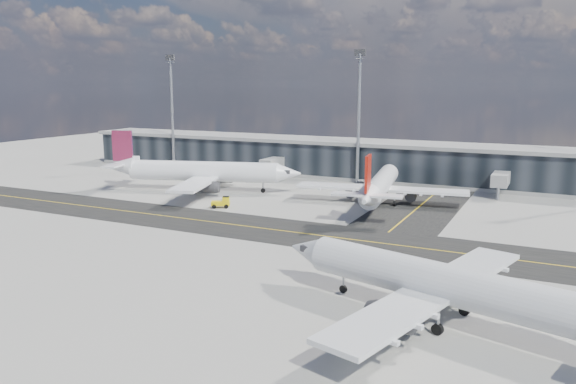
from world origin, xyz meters
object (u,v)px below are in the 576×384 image
baggage_tug (222,202)px  service_van (361,184)px  airliner_af (201,172)px  airliner_redtail (380,185)px  airliner_near (450,286)px

baggage_tug → service_van: baggage_tug is taller
airliner_af → service_van: 33.81m
airliner_redtail → service_van: (-8.92, 15.76, -2.93)m
airliner_af → airliner_redtail: bearing=77.5°
service_van → baggage_tug: bearing=-135.3°
airliner_af → baggage_tug: airliner_af is taller
airliner_near → baggage_tug: (-45.20, 32.61, -2.65)m
airliner_redtail → service_van: airliner_redtail is taller
airliner_near → service_van: airliner_near is taller
service_van → airliner_af: bearing=-164.8°
airliner_near → service_van: (-29.73, 63.01, -2.99)m
airliner_redtail → airliner_af: bearing=175.0°
service_van → airliner_redtail: bearing=-78.9°
airliner_redtail → airliner_near: size_ratio=1.00×
baggage_tug → service_van: (15.46, 30.40, -0.35)m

